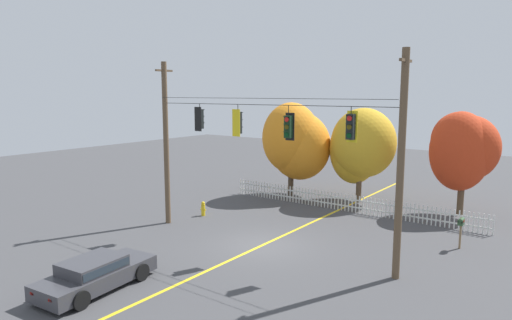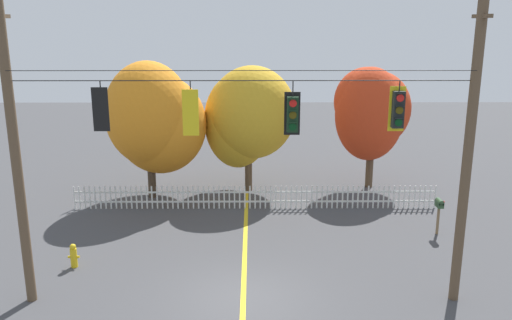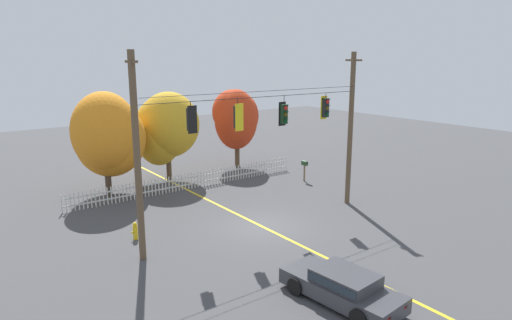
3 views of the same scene
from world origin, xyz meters
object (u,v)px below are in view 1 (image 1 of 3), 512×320
at_px(traffic_signal_northbound_secondary, 288,127).
at_px(autumn_maple_near_fence, 294,141).
at_px(fire_hydrant, 203,209).
at_px(parked_car, 95,273).
at_px(autumn_oak_far_east, 463,147).
at_px(traffic_signal_eastbound_side, 200,119).
at_px(traffic_signal_northbound_primary, 351,127).
at_px(autumn_maple_mid, 360,145).
at_px(traffic_signal_westbound_side, 238,123).
at_px(roadside_mailbox, 461,224).

xyz_separation_m(traffic_signal_northbound_secondary, autumn_maple_near_fence, (-5.56, 9.55, -1.75)).
bearing_deg(fire_hydrant, parked_car, -69.07).
bearing_deg(autumn_oak_far_east, traffic_signal_eastbound_side, -131.15).
xyz_separation_m(traffic_signal_eastbound_side, traffic_signal_northbound_primary, (7.92, 0.02, -0.03)).
relative_size(traffic_signal_eastbound_side, autumn_maple_mid, 0.22).
bearing_deg(autumn_maple_mid, autumn_maple_near_fence, -165.60).
xyz_separation_m(traffic_signal_northbound_secondary, autumn_maple_mid, (-1.36, 10.63, -1.87)).
bearing_deg(parked_car, autumn_oak_far_east, 66.46).
height_order(traffic_signal_westbound_side, autumn_maple_near_fence, traffic_signal_westbound_side).
bearing_deg(parked_car, roadside_mailbox, 52.35).
distance_m(traffic_signal_northbound_secondary, parked_car, 9.40).
bearing_deg(roadside_mailbox, traffic_signal_westbound_side, -150.51).
relative_size(parked_car, fire_hydrant, 5.41).
distance_m(traffic_signal_northbound_secondary, autumn_oak_far_east, 12.08).
height_order(traffic_signal_westbound_side, autumn_oak_far_east, traffic_signal_westbound_side).
bearing_deg(traffic_signal_northbound_primary, traffic_signal_westbound_side, -179.80).
distance_m(traffic_signal_eastbound_side, fire_hydrant, 5.98).
xyz_separation_m(autumn_oak_far_east, fire_hydrant, (-11.59, -8.91, -3.46)).
relative_size(traffic_signal_northbound_secondary, parked_car, 0.33).
bearing_deg(traffic_signal_northbound_primary, roadside_mailbox, 57.10).
xyz_separation_m(fire_hydrant, roadside_mailbox, (13.00, 2.77, 0.74)).
distance_m(traffic_signal_northbound_secondary, roadside_mailbox, 8.89).
distance_m(autumn_maple_mid, parked_car, 18.27).
relative_size(traffic_signal_eastbound_side, traffic_signal_northbound_secondary, 0.89).
bearing_deg(autumn_maple_mid, fire_hydrant, -123.58).
bearing_deg(fire_hydrant, autumn_maple_near_fence, 79.01).
distance_m(fire_hydrant, roadside_mailbox, 13.31).
height_order(traffic_signal_northbound_secondary, autumn_maple_near_fence, traffic_signal_northbound_secondary).
xyz_separation_m(autumn_oak_far_east, roadside_mailbox, (1.42, -6.14, -2.71)).
bearing_deg(autumn_maple_near_fence, parked_car, -82.68).
bearing_deg(traffic_signal_northbound_primary, traffic_signal_eastbound_side, -179.86).
height_order(autumn_maple_near_fence, roadside_mailbox, autumn_maple_near_fence).
height_order(traffic_signal_northbound_secondary, autumn_oak_far_east, traffic_signal_northbound_secondary).
bearing_deg(traffic_signal_westbound_side, traffic_signal_northbound_primary, 0.20).
xyz_separation_m(parked_car, fire_hydrant, (-3.60, 9.42, -0.20)).
bearing_deg(traffic_signal_westbound_side, autumn_maple_near_fence, 106.54).
relative_size(traffic_signal_westbound_side, traffic_signal_northbound_primary, 1.05).
relative_size(traffic_signal_westbound_side, autumn_maple_near_fence, 0.23).
height_order(parked_car, roadside_mailbox, roadside_mailbox).
height_order(traffic_signal_northbound_primary, fire_hydrant, traffic_signal_northbound_primary).
bearing_deg(traffic_signal_westbound_side, traffic_signal_northbound_secondary, 0.41).
distance_m(traffic_signal_eastbound_side, roadside_mailbox, 12.95).
bearing_deg(autumn_maple_near_fence, traffic_signal_westbound_side, -73.46).
xyz_separation_m(traffic_signal_westbound_side, traffic_signal_northbound_secondary, (2.72, 0.02, -0.07)).
bearing_deg(autumn_oak_far_east, traffic_signal_northbound_primary, -99.05).
distance_m(traffic_signal_eastbound_side, parked_car, 8.99).
distance_m(traffic_signal_eastbound_side, autumn_maple_mid, 11.46).
distance_m(traffic_signal_eastbound_side, autumn_oak_far_east, 14.82).
height_order(traffic_signal_westbound_side, parked_car, traffic_signal_westbound_side).
xyz_separation_m(autumn_maple_mid, parked_car, (-2.03, -17.90, -3.01)).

